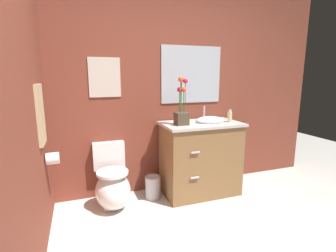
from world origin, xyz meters
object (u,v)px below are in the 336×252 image
object	(u,v)px
wall_poster	(105,77)
hanging_towel	(40,115)
trash_bin	(153,187)
vanity_cabinet	(200,157)
wall_mirror	(191,75)
flower_vase	(182,110)
toilet_paper_roll	(53,158)
soap_bottle	(230,117)
toilet	(112,185)

from	to	relation	value
wall_poster	hanging_towel	bearing A→B (deg)	-137.89
trash_bin	hanging_towel	world-z (taller)	hanging_towel
vanity_cabinet	wall_mirror	world-z (taller)	wall_mirror
vanity_cabinet	wall_mirror	bearing A→B (deg)	90.51
trash_bin	hanging_towel	xyz separation A→B (m)	(-1.08, -0.31, 0.97)
flower_vase	trash_bin	xyz separation A→B (m)	(-0.32, 0.09, -0.92)
vanity_cabinet	toilet_paper_roll	xyz separation A→B (m)	(-1.62, -0.17, 0.22)
flower_vase	soap_bottle	bearing A→B (deg)	-3.87
trash_bin	toilet_paper_roll	distance (m)	1.18
toilet	flower_vase	xyz separation A→B (m)	(0.80, -0.07, 0.81)
vanity_cabinet	trash_bin	bearing A→B (deg)	175.28
vanity_cabinet	trash_bin	size ratio (longest dim) A/B	3.93
hanging_towel	soap_bottle	bearing A→B (deg)	4.90
vanity_cabinet	toilet_paper_roll	size ratio (longest dim) A/B	9.72
toilet	flower_vase	world-z (taller)	flower_vase
trash_bin	wall_mirror	bearing A→B (deg)	22.45
trash_bin	toilet_paper_roll	size ratio (longest dim) A/B	2.47
wall_mirror	trash_bin	bearing A→B (deg)	-157.55
trash_bin	toilet	bearing A→B (deg)	-177.26
toilet	soap_bottle	xyz separation A→B (m)	(1.41, -0.11, 0.71)
toilet	wall_mirror	xyz separation A→B (m)	(1.07, 0.27, 1.21)
toilet	wall_mirror	bearing A→B (deg)	14.09
soap_bottle	wall_mirror	world-z (taller)	wall_mirror
flower_vase	hanging_towel	world-z (taller)	flower_vase
flower_vase	wall_mirror	bearing A→B (deg)	51.22
flower_vase	wall_mirror	xyz separation A→B (m)	(0.27, 0.34, 0.39)
trash_bin	vanity_cabinet	bearing A→B (deg)	-4.72
wall_mirror	hanging_towel	world-z (taller)	wall_mirror
wall_mirror	toilet_paper_roll	bearing A→B (deg)	-164.03
toilet	trash_bin	bearing A→B (deg)	2.74
trash_bin	wall_poster	size ratio (longest dim) A/B	0.62
wall_poster	hanging_towel	distance (m)	0.88
wall_mirror	wall_poster	bearing A→B (deg)	180.00
wall_poster	wall_mirror	xyz separation A→B (m)	(1.07, 0.00, 0.03)
toilet	soap_bottle	bearing A→B (deg)	-4.52
vanity_cabinet	hanging_towel	size ratio (longest dim) A/B	2.06
toilet	wall_poster	bearing A→B (deg)	90.00
soap_bottle	wall_poster	xyz separation A→B (m)	(-1.41, 0.38, 0.46)
soap_bottle	wall_poster	distance (m)	1.53
flower_vase	toilet_paper_roll	world-z (taller)	flower_vase
vanity_cabinet	soap_bottle	world-z (taller)	vanity_cabinet
hanging_towel	flower_vase	bearing A→B (deg)	8.66
wall_poster	wall_mirror	bearing A→B (deg)	0.00
toilet	flower_vase	size ratio (longest dim) A/B	1.29
toilet_paper_roll	wall_mirror	bearing A→B (deg)	15.97
toilet	trash_bin	distance (m)	0.49
toilet	flower_vase	distance (m)	1.14
trash_bin	soap_bottle	bearing A→B (deg)	-8.17
trash_bin	hanging_towel	distance (m)	1.49
flower_vase	wall_mirror	size ratio (longest dim) A/B	0.67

